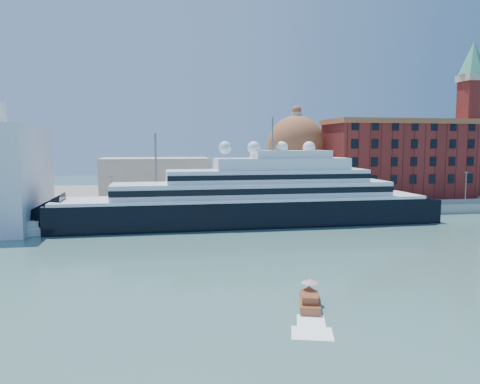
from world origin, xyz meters
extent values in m
plane|color=#365E58|center=(0.00, 0.00, 0.00)|extent=(400.00, 400.00, 0.00)
cube|color=gray|center=(0.00, 34.00, 1.25)|extent=(180.00, 10.00, 2.50)
cube|color=slate|center=(0.00, 75.00, 1.00)|extent=(260.00, 72.00, 2.00)
cube|color=slate|center=(0.00, 29.50, 3.10)|extent=(180.00, 0.10, 1.20)
cube|color=black|center=(-0.90, 23.00, 2.34)|extent=(82.79, 12.74, 6.90)
cone|color=black|center=(-44.42, 23.00, 2.34)|extent=(10.61, 12.74, 12.74)
cube|color=black|center=(40.50, 23.00, 2.12)|extent=(6.37, 11.68, 6.37)
cube|color=white|center=(-0.90, 23.00, 6.05)|extent=(80.67, 12.95, 0.64)
cube|color=white|center=(1.22, 23.00, 7.96)|extent=(61.56, 10.61, 3.18)
cube|color=black|center=(1.22, 17.69, 7.96)|extent=(61.56, 0.15, 1.27)
cube|color=white|center=(4.41, 23.00, 10.93)|extent=(44.58, 9.55, 2.76)
cube|color=white|center=(7.59, 23.00, 13.59)|extent=(29.72, 8.49, 2.55)
cube|color=white|center=(9.71, 23.00, 15.71)|extent=(16.98, 7.43, 1.70)
cylinder|color=slate|center=(5.47, 23.00, 20.17)|extent=(0.32, 0.32, 7.43)
sphere|color=white|center=(-5.15, 23.00, 17.20)|extent=(2.76, 2.76, 2.76)
sphere|color=white|center=(1.22, 23.00, 17.20)|extent=(2.76, 2.76, 2.76)
sphere|color=white|center=(7.59, 23.00, 17.20)|extent=(2.76, 2.76, 2.76)
sphere|color=white|center=(13.96, 23.00, 17.20)|extent=(2.76, 2.76, 2.76)
cube|color=white|center=(-47.51, 20.00, 0.67)|extent=(13.31, 4.45, 1.77)
cube|color=white|center=(-45.29, 20.00, 2.11)|extent=(4.44, 2.78, 1.33)
cube|color=maroon|center=(-3.95, -29.80, 0.38)|extent=(4.02, 6.87, 1.09)
cube|color=maroon|center=(-4.28, -30.84, 1.30)|extent=(2.47, 3.11, 0.87)
cylinder|color=slate|center=(-3.79, -29.28, 1.74)|extent=(0.07, 0.07, 1.74)
cone|color=red|center=(-3.79, -29.28, 2.72)|extent=(1.96, 1.96, 0.43)
cube|color=maroon|center=(52.00, 52.00, 13.00)|extent=(42.00, 18.00, 22.00)
cube|color=brown|center=(52.00, 52.00, 24.50)|extent=(43.00, 19.00, 1.50)
cube|color=maroon|center=(76.00, 52.00, 19.50)|extent=(6.00, 6.00, 35.00)
cube|color=beige|center=(76.00, 52.00, 38.00)|extent=(7.00, 7.00, 2.00)
cone|color=#439570|center=(76.00, 52.00, 44.00)|extent=(8.40, 8.40, 10.00)
cylinder|color=beige|center=(22.00, 58.00, 9.00)|extent=(18.00, 18.00, 14.00)
sphere|color=brown|center=(22.00, 58.00, 18.00)|extent=(17.00, 17.00, 17.00)
cylinder|color=beige|center=(22.00, 58.00, 26.00)|extent=(3.00, 3.00, 3.00)
cube|color=beige|center=(8.00, 56.00, 7.00)|extent=(18.00, 14.00, 10.00)
cube|color=beige|center=(-20.00, 58.00, 8.00)|extent=(30.00, 16.00, 12.00)
cylinder|color=slate|center=(-30.00, 31.00, 6.50)|extent=(0.24, 0.24, 8.00)
cube|color=slate|center=(-30.00, 31.00, 10.60)|extent=(0.80, 0.30, 0.25)
cylinder|color=slate|center=(0.00, 31.00, 6.50)|extent=(0.24, 0.24, 8.00)
cube|color=slate|center=(0.00, 31.00, 10.60)|extent=(0.80, 0.30, 0.25)
cylinder|color=slate|center=(30.00, 31.00, 6.50)|extent=(0.24, 0.24, 8.00)
cube|color=slate|center=(30.00, 31.00, 10.60)|extent=(0.80, 0.30, 0.25)
cylinder|color=slate|center=(60.00, 31.00, 6.50)|extent=(0.24, 0.24, 8.00)
cube|color=slate|center=(60.00, 31.00, 10.60)|extent=(0.80, 0.30, 0.25)
cylinder|color=slate|center=(-20.00, 33.00, 11.50)|extent=(0.50, 0.50, 18.00)
camera|label=1|loc=(-20.94, -77.91, 17.99)|focal=35.00mm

